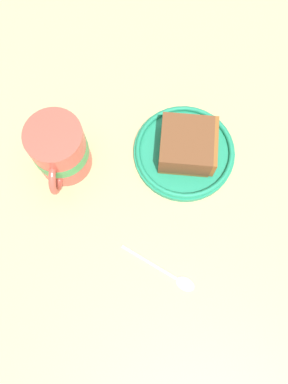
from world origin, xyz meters
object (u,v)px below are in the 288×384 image
Objects in this scene: tea_mug at (60,150)px; teaspoon at (173,276)px; small_plate at (184,152)px; cake_slice at (188,145)px.

tea_mug reaches higher than teaspoon.
tea_mug is 25.55cm from teaspoon.
small_plate is 1.42× the size of teaspoon.
small_plate is at bearing -35.18° from cake_slice.
teaspoon is (12.04, 15.89, -3.35)cm from cake_slice.
small_plate is 19.94cm from teaspoon.
cake_slice is (-0.22, 0.15, 2.75)cm from small_plate.
teaspoon is (11.83, 16.05, -0.60)cm from small_plate.
tea_mug reaches higher than small_plate.
tea_mug reaches higher than cake_slice.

